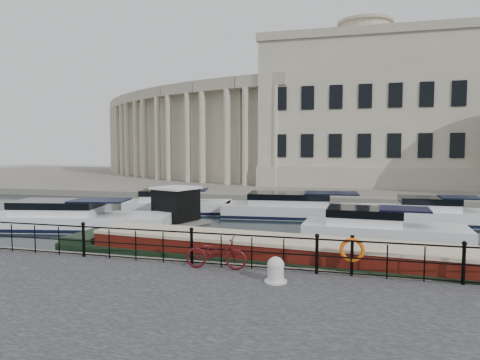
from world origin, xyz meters
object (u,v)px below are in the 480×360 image
at_px(bicycle, 216,253).
at_px(narrowboat, 277,262).
at_px(harbour_hut, 176,207).
at_px(mooring_bollard, 276,270).
at_px(life_ring_post, 352,251).

xyz_separation_m(bicycle, narrowboat, (1.59, 1.99, -0.69)).
bearing_deg(bicycle, narrowboat, -42.45).
height_order(narrowboat, harbour_hut, harbour_hut).
relative_size(bicycle, mooring_bollard, 2.66).
bearing_deg(harbour_hut, life_ring_post, -24.15).
distance_m(life_ring_post, harbour_hut, 13.74).
xyz_separation_m(life_ring_post, harbour_hut, (-9.76, 9.67, -0.34)).
bearing_deg(narrowboat, life_ring_post, -28.00).
bearing_deg(mooring_bollard, bicycle, 158.02).
distance_m(mooring_bollard, narrowboat, 2.89).
relative_size(bicycle, harbour_hut, 0.53).
bearing_deg(bicycle, harbour_hut, 25.47).
relative_size(life_ring_post, harbour_hut, 0.33).
xyz_separation_m(bicycle, harbour_hut, (-5.66, 10.04, -0.10)).
relative_size(mooring_bollard, life_ring_post, 0.61).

